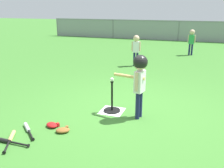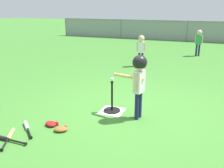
% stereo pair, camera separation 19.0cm
% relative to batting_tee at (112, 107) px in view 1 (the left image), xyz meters
% --- Properties ---
extents(ground_plane, '(60.00, 60.00, 0.00)m').
position_rel_batting_tee_xyz_m(ground_plane, '(0.32, 0.15, -0.09)').
color(ground_plane, '#3D7A2D').
extents(home_plate, '(0.44, 0.44, 0.01)m').
position_rel_batting_tee_xyz_m(home_plate, '(-0.00, -0.00, -0.09)').
color(home_plate, white).
rests_on(home_plate, ground_plane).
extents(batting_tee, '(0.32, 0.32, 0.60)m').
position_rel_batting_tee_xyz_m(batting_tee, '(0.00, 0.00, 0.00)').
color(batting_tee, black).
rests_on(batting_tee, ground_plane).
extents(baseball_on_tee, '(0.07, 0.07, 0.07)m').
position_rel_batting_tee_xyz_m(baseball_on_tee, '(-0.00, -0.00, 0.55)').
color(baseball_on_tee, white).
rests_on(baseball_on_tee, batting_tee).
extents(batter_child, '(0.63, 0.32, 1.16)m').
position_rel_batting_tee_xyz_m(batter_child, '(0.54, -0.11, 0.73)').
color(batter_child, '#191E4C').
rests_on(batter_child, ground_plane).
extents(fielder_near_left, '(0.30, 0.20, 1.03)m').
position_rel_batting_tee_xyz_m(fielder_near_left, '(-0.48, 3.84, 0.57)').
color(fielder_near_left, '#191E4C').
rests_on(fielder_near_left, ground_plane).
extents(fielder_deep_center, '(0.31, 0.21, 1.04)m').
position_rel_batting_tee_xyz_m(fielder_deep_center, '(1.19, 6.43, 0.58)').
color(fielder_deep_center, '#191E4C').
rests_on(fielder_deep_center, ground_plane).
extents(spare_bat_silver, '(0.48, 0.44, 0.06)m').
position_rel_batting_tee_xyz_m(spare_bat_silver, '(-1.04, -1.19, -0.06)').
color(spare_bat_silver, silver).
rests_on(spare_bat_silver, ground_plane).
extents(spare_bat_wood, '(0.33, 0.56, 0.06)m').
position_rel_batting_tee_xyz_m(spare_bat_wood, '(-1.09, -1.53, -0.06)').
color(spare_bat_wood, '#DBB266').
rests_on(spare_bat_wood, ground_plane).
extents(spare_bat_black, '(0.71, 0.06, 0.06)m').
position_rel_batting_tee_xyz_m(spare_bat_black, '(-1.16, -1.61, -0.06)').
color(spare_bat_black, black).
rests_on(spare_bat_black, ground_plane).
extents(glove_by_plate, '(0.27, 0.25, 0.07)m').
position_rel_batting_tee_xyz_m(glove_by_plate, '(-0.47, -1.05, -0.06)').
color(glove_by_plate, brown).
rests_on(glove_by_plate, ground_plane).
extents(glove_near_bats, '(0.27, 0.23, 0.07)m').
position_rel_batting_tee_xyz_m(glove_near_bats, '(-0.74, -0.95, -0.06)').
color(glove_near_bats, '#B21919').
rests_on(glove_near_bats, ground_plane).
extents(outfield_fence, '(16.06, 0.06, 1.15)m').
position_rel_batting_tee_xyz_m(outfield_fence, '(0.32, 10.79, 0.53)').
color(outfield_fence, slate).
rests_on(outfield_fence, ground_plane).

